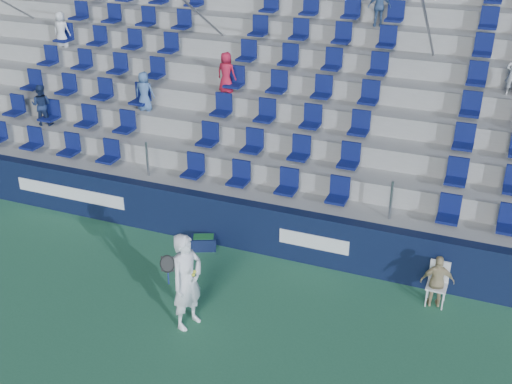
# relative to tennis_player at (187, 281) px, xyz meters

# --- Properties ---
(ground) EXTENTS (70.00, 70.00, 0.00)m
(ground) POSITION_rel_tennis_player_xyz_m (0.12, -0.08, -1.00)
(ground) COLOR #30714C
(ground) RESTS_ON ground
(sponsor_wall) EXTENTS (24.00, 0.32, 1.20)m
(sponsor_wall) POSITION_rel_tennis_player_xyz_m (0.12, 3.07, -0.40)
(sponsor_wall) COLOR #0E1735
(sponsor_wall) RESTS_ON ground
(grandstand) EXTENTS (24.00, 8.17, 6.63)m
(grandstand) POSITION_rel_tennis_player_xyz_m (0.12, 8.16, 1.13)
(grandstand) COLOR #9A9A95
(grandstand) RESTS_ON ground
(tennis_player) EXTENTS (0.74, 0.84, 2.00)m
(tennis_player) POSITION_rel_tennis_player_xyz_m (0.00, 0.00, 0.00)
(tennis_player) COLOR white
(tennis_player) RESTS_ON ground
(line_judge_chair) EXTENTS (0.41, 0.42, 0.92)m
(line_judge_chair) POSITION_rel_tennis_player_xyz_m (4.37, 2.56, -0.47)
(line_judge_chair) COLOR white
(line_judge_chair) RESTS_ON ground
(line_judge) EXTENTS (0.73, 0.44, 1.16)m
(line_judge) POSITION_rel_tennis_player_xyz_m (4.37, 2.42, -0.42)
(line_judge) COLOR tan
(line_judge) RESTS_ON ground
(ball_bin) EXTENTS (0.68, 0.57, 0.32)m
(ball_bin) POSITION_rel_tennis_player_xyz_m (-0.98, 2.67, -0.82)
(ball_bin) COLOR #0F1738
(ball_bin) RESTS_ON ground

